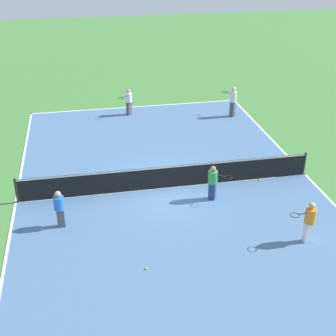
{
  "coord_description": "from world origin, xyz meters",
  "views": [
    {
      "loc": [
        3.13,
        16.0,
        9.41
      ],
      "look_at": [
        0.0,
        0.0,
        0.9
      ],
      "focal_mm": 50.0,
      "sensor_mm": 36.0,
      "label": 1
    }
  ],
  "objects_px": {
    "player_far_green": "(213,181)",
    "player_far_white": "(233,100)",
    "tennis_ball_near_net": "(259,179)",
    "tennis_net": "(168,176)",
    "tennis_ball_far_baseline": "(147,268)",
    "player_near_white": "(129,100)",
    "player_center_orange": "(310,220)",
    "player_near_blue": "(59,207)"
  },
  "relations": [
    {
      "from": "player_far_green",
      "to": "player_far_white",
      "type": "relative_size",
      "value": 0.85
    },
    {
      "from": "tennis_ball_near_net",
      "to": "tennis_net",
      "type": "bearing_deg",
      "value": -2.06
    },
    {
      "from": "player_far_green",
      "to": "player_far_white",
      "type": "bearing_deg",
      "value": 102.09
    },
    {
      "from": "player_far_white",
      "to": "tennis_ball_near_net",
      "type": "relative_size",
      "value": 24.45
    },
    {
      "from": "tennis_ball_far_baseline",
      "to": "tennis_ball_near_net",
      "type": "distance_m",
      "value": 7.17
    },
    {
      "from": "player_near_white",
      "to": "tennis_ball_far_baseline",
      "type": "relative_size",
      "value": 21.49
    },
    {
      "from": "tennis_ball_far_baseline",
      "to": "player_near_white",
      "type": "bearing_deg",
      "value": -94.53
    },
    {
      "from": "player_far_white",
      "to": "player_near_white",
      "type": "distance_m",
      "value": 5.7
    },
    {
      "from": "player_center_orange",
      "to": "tennis_ball_near_net",
      "type": "relative_size",
      "value": 22.02
    },
    {
      "from": "tennis_net",
      "to": "player_center_orange",
      "type": "relative_size",
      "value": 7.84
    },
    {
      "from": "player_near_blue",
      "to": "player_center_orange",
      "type": "distance_m",
      "value": 8.39
    },
    {
      "from": "player_far_green",
      "to": "tennis_ball_near_net",
      "type": "bearing_deg",
      "value": 59.4
    },
    {
      "from": "player_center_orange",
      "to": "tennis_ball_far_baseline",
      "type": "distance_m",
      "value": 5.52
    },
    {
      "from": "player_far_white",
      "to": "player_far_green",
      "type": "bearing_deg",
      "value": 118.33
    },
    {
      "from": "tennis_net",
      "to": "player_far_green",
      "type": "bearing_deg",
      "value": 141.58
    },
    {
      "from": "player_near_white",
      "to": "tennis_ball_far_baseline",
      "type": "distance_m",
      "value": 13.28
    },
    {
      "from": "tennis_net",
      "to": "tennis_ball_far_baseline",
      "type": "bearing_deg",
      "value": 71.51
    },
    {
      "from": "player_far_white",
      "to": "player_near_white",
      "type": "xyz_separation_m",
      "value": [
        5.54,
        -1.33,
        -0.13
      ]
    },
    {
      "from": "player_center_orange",
      "to": "player_near_white",
      "type": "xyz_separation_m",
      "value": [
        4.4,
        -12.81,
        -0.02
      ]
    },
    {
      "from": "player_center_orange",
      "to": "player_near_white",
      "type": "height_order",
      "value": "player_center_orange"
    },
    {
      "from": "player_near_white",
      "to": "tennis_ball_near_net",
      "type": "relative_size",
      "value": 21.49
    },
    {
      "from": "tennis_net",
      "to": "tennis_ball_far_baseline",
      "type": "xyz_separation_m",
      "value": [
        1.61,
        4.82,
        -0.47
      ]
    },
    {
      "from": "player_far_green",
      "to": "tennis_ball_far_baseline",
      "type": "height_order",
      "value": "player_far_green"
    },
    {
      "from": "player_near_white",
      "to": "tennis_ball_far_baseline",
      "type": "height_order",
      "value": "player_near_white"
    },
    {
      "from": "player_near_blue",
      "to": "tennis_ball_near_net",
      "type": "height_order",
      "value": "player_near_blue"
    },
    {
      "from": "player_center_orange",
      "to": "player_far_white",
      "type": "bearing_deg",
      "value": -101.89
    },
    {
      "from": "player_far_green",
      "to": "tennis_ball_far_baseline",
      "type": "distance_m",
      "value": 4.84
    },
    {
      "from": "player_far_green",
      "to": "player_near_white",
      "type": "xyz_separation_m",
      "value": [
        2.07,
        -9.59,
        0.03
      ]
    },
    {
      "from": "player_near_blue",
      "to": "tennis_ball_near_net",
      "type": "relative_size",
      "value": 20.69
    },
    {
      "from": "player_near_white",
      "to": "player_far_green",
      "type": "bearing_deg",
      "value": 60.01
    },
    {
      "from": "tennis_net",
      "to": "player_near_blue",
      "type": "distance_m",
      "value": 4.62
    },
    {
      "from": "tennis_ball_near_net",
      "to": "player_far_white",
      "type": "bearing_deg",
      "value": -99.13
    },
    {
      "from": "tennis_net",
      "to": "tennis_ball_near_net",
      "type": "distance_m",
      "value": 3.85
    },
    {
      "from": "player_far_white",
      "to": "tennis_ball_far_baseline",
      "type": "relative_size",
      "value": 24.45
    },
    {
      "from": "player_near_blue",
      "to": "tennis_ball_near_net",
      "type": "distance_m",
      "value": 8.24
    },
    {
      "from": "player_near_white",
      "to": "player_center_orange",
      "type": "bearing_deg",
      "value": 66.8
    },
    {
      "from": "player_near_white",
      "to": "tennis_ball_near_net",
      "type": "bearing_deg",
      "value": 75.02
    },
    {
      "from": "tennis_net",
      "to": "player_far_green",
      "type": "xyz_separation_m",
      "value": [
        -1.5,
        1.19,
        0.28
      ]
    },
    {
      "from": "tennis_net",
      "to": "player_near_white",
      "type": "xyz_separation_m",
      "value": [
        0.57,
        -8.39,
        0.32
      ]
    },
    {
      "from": "player_far_white",
      "to": "tennis_ball_far_baseline",
      "type": "xyz_separation_m",
      "value": [
        6.58,
        11.88,
        -0.92
      ]
    },
    {
      "from": "player_far_white",
      "to": "tennis_ball_far_baseline",
      "type": "distance_m",
      "value": 13.62
    },
    {
      "from": "player_near_white",
      "to": "tennis_ball_near_net",
      "type": "xyz_separation_m",
      "value": [
        -4.38,
        8.53,
        -0.79
      ]
    }
  ]
}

